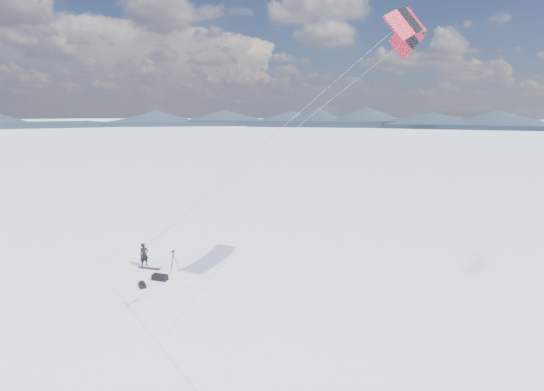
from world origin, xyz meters
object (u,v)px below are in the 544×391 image
Objects in this scene: snowkiter at (145,266)px; tripod at (173,258)px; snowboard at (149,268)px; gear_bag_a at (160,277)px; gear_bag_b at (142,285)px.

tripod is at bearing -62.17° from snowkiter.
snowboard is at bearing -84.88° from snowkiter.
gear_bag_b is at bearing -110.48° from gear_bag_a.
gear_bag_a is at bearing -120.63° from tripod.
gear_bag_a reaches higher than snowboard.
gear_bag_b reaches higher than snowboard.
gear_bag_a is 1.35× the size of gear_bag_b.
tripod reaches higher than gear_bag_b.
gear_bag_b is (2.40, -2.38, 0.13)m from snowkiter.
gear_bag_a is 1.26m from gear_bag_b.
tripod reaches higher than snowkiter.
tripod reaches higher than gear_bag_a.
snowkiter is at bearing 148.83° from tripod.
gear_bag_a is at bearing -92.73° from snowkiter.
tripod is 2.78m from gear_bag_b.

